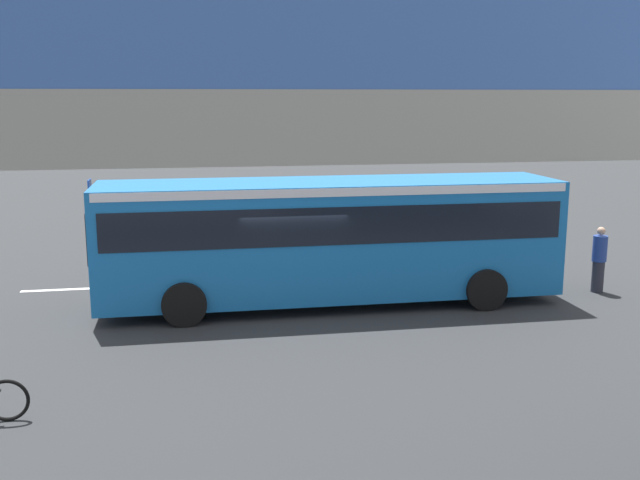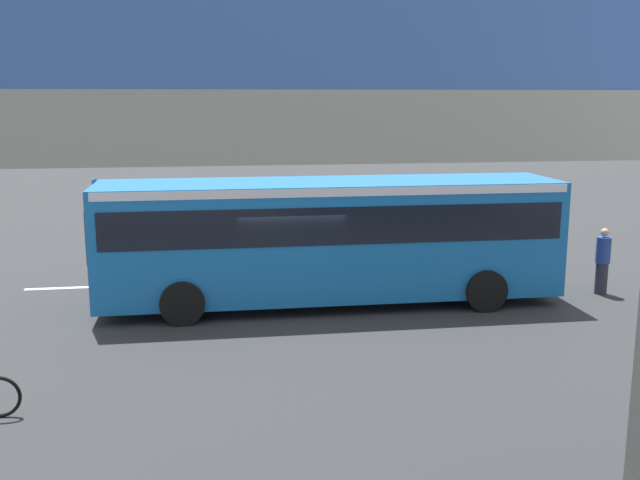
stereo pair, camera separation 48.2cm
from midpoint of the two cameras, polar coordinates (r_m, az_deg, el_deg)
The scene contains 9 objects.
ground at distance 18.45m, azimuth -1.74°, elevation -5.28°, with size 80.00×80.00×0.00m, color #2D3033.
city_bus at distance 18.39m, azimuth 1.54°, elevation 0.70°, with size 11.54×2.85×3.15m.
pedestrian at distance 20.98m, azimuth 21.82°, elevation -1.58°, with size 0.38×0.38×1.79m.
traffic_sign at distance 22.89m, azimuth -16.55°, elevation 2.33°, with size 0.08×0.60×2.80m.
lane_dash_leftmost at distance 22.55m, azimuth 12.68°, elevation -2.50°, with size 2.00×0.20×0.01m, color silver.
lane_dash_left at distance 21.44m, azimuth 2.66°, elevation -2.94°, with size 2.00×0.20×0.01m, color silver.
lane_dash_centre at distance 21.04m, azimuth -8.10°, elevation -3.31°, with size 2.00×0.20×0.01m, color silver.
lane_dash_right at distance 21.39m, azimuth -18.90°, elevation -3.57°, with size 2.00×0.20×0.01m, color silver.
pedestrian_overpass at distance 6.53m, azimuth 10.38°, elevation 6.02°, with size 26.09×2.60×6.36m.
Camera 2 is at (1.89, 17.61, 5.21)m, focal length 40.96 mm.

